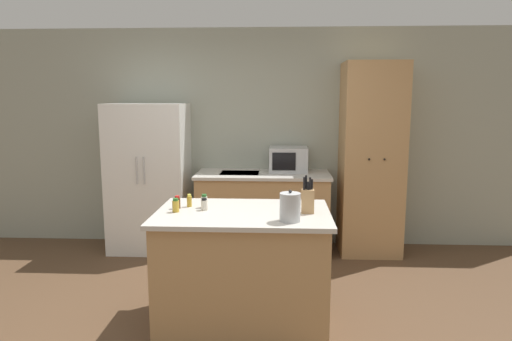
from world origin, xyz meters
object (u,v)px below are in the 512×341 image
(knife_block, at_px, (308,200))
(kettle, at_px, (290,207))
(spice_bottle_tall_dark, at_px, (177,203))
(microwave, at_px, (288,159))
(spice_bottle_pale_salt, at_px, (204,204))
(spice_bottle_green_herb, at_px, (189,201))
(refrigerator, at_px, (149,178))
(spice_bottle_short_red, at_px, (176,206))
(pantry_cabinet, at_px, (371,160))
(spice_bottle_amber_oil, at_px, (204,201))

(knife_block, bearing_deg, kettle, -120.14)
(knife_block, relative_size, spice_bottle_tall_dark, 2.86)
(knife_block, relative_size, kettle, 1.27)
(microwave, xyz_separation_m, knife_block, (0.11, -1.91, -0.05))
(microwave, bearing_deg, spice_bottle_pale_salt, -110.23)
(spice_bottle_green_herb, xyz_separation_m, kettle, (0.80, -0.40, 0.05))
(refrigerator, bearing_deg, spice_bottle_short_red, -68.18)
(kettle, bearing_deg, knife_block, 59.86)
(spice_bottle_tall_dark, height_order, spice_bottle_short_red, spice_bottle_short_red)
(spice_bottle_green_herb, height_order, spice_bottle_pale_salt, spice_bottle_green_herb)
(pantry_cabinet, height_order, kettle, pantry_cabinet)
(spice_bottle_tall_dark, xyz_separation_m, spice_bottle_amber_oil, (0.21, 0.04, 0.00))
(spice_bottle_tall_dark, relative_size, spice_bottle_amber_oil, 0.94)
(refrigerator, distance_m, spice_bottle_green_herb, 1.84)
(spice_bottle_green_herb, bearing_deg, kettle, -26.38)
(knife_block, height_order, spice_bottle_green_herb, knife_block)
(spice_bottle_amber_oil, bearing_deg, spice_bottle_tall_dark, -168.49)
(spice_bottle_short_red, xyz_separation_m, spice_bottle_amber_oil, (0.19, 0.15, 0.00))
(microwave, relative_size, spice_bottle_tall_dark, 4.35)
(pantry_cabinet, distance_m, spice_bottle_short_red, 2.61)
(spice_bottle_amber_oil, xyz_separation_m, kettle, (0.67, -0.37, 0.05))
(spice_bottle_short_red, height_order, kettle, kettle)
(refrigerator, xyz_separation_m, spice_bottle_short_red, (0.73, -1.83, 0.11))
(knife_block, bearing_deg, microwave, 93.32)
(spice_bottle_pale_salt, height_order, kettle, kettle)
(spice_bottle_pale_salt, bearing_deg, microwave, 69.77)
(spice_bottle_short_red, relative_size, spice_bottle_amber_oil, 0.99)
(refrigerator, distance_m, microwave, 1.64)
(pantry_cabinet, bearing_deg, kettle, -115.11)
(spice_bottle_short_red, relative_size, kettle, 0.47)
(spice_bottle_green_herb, bearing_deg, refrigerator, 115.91)
(pantry_cabinet, distance_m, kettle, 2.28)
(microwave, height_order, spice_bottle_amber_oil, microwave)
(spice_bottle_short_red, relative_size, spice_bottle_green_herb, 1.04)
(pantry_cabinet, relative_size, spice_bottle_short_red, 20.37)
(pantry_cabinet, relative_size, spice_bottle_amber_oil, 20.22)
(pantry_cabinet, bearing_deg, spice_bottle_amber_oil, -134.12)
(spice_bottle_short_red, distance_m, spice_bottle_amber_oil, 0.25)
(microwave, bearing_deg, kettle, -90.75)
(knife_block, xyz_separation_m, spice_bottle_short_red, (-1.01, -0.02, -0.05))
(microwave, bearing_deg, knife_block, -86.68)
(microwave, bearing_deg, refrigerator, -176.24)
(spice_bottle_amber_oil, bearing_deg, spice_bottle_pale_salt, -80.51)
(refrigerator, bearing_deg, spice_bottle_pale_salt, -61.84)
(pantry_cabinet, height_order, knife_block, pantry_cabinet)
(spice_bottle_short_red, height_order, spice_bottle_amber_oil, same)
(spice_bottle_pale_salt, bearing_deg, knife_block, -3.58)
(microwave, height_order, spice_bottle_green_herb, microwave)
(knife_block, relative_size, spice_bottle_amber_oil, 2.68)
(spice_bottle_tall_dark, relative_size, kettle, 0.44)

